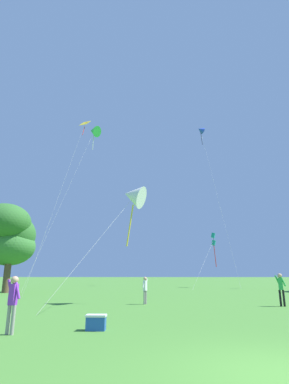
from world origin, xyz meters
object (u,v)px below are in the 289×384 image
Objects in this scene: kite_yellow_diamond at (82,132)px; person_in_blue_jacket at (13,299)px; person_child_small at (145,288)px; kite_green_small at (94,131)px; picnic_cooler at (96,322)px; kite_blue_delta at (201,130)px; person_with_spool at (281,286)px; kite_white_distant at (133,196)px; tree_left_oak at (9,235)px; kite_teal_box at (213,240)px.

kite_yellow_diamond reaches higher than person_in_blue_jacket.
person_child_small is (6.94, -11.60, -15.35)m from kite_yellow_diamond.
kite_green_small is 35.02m from picnic_cooler.
picnic_cooler is (-1.27, -8.31, -0.66)m from person_child_small.
kite_blue_delta is at bearing 31.74° from kite_green_small.
kite_green_small is 12.83× the size of person_with_spool.
picnic_cooler is at bearing -104.74° from kite_blue_delta.
person_child_small is 2.44× the size of picnic_cooler.
kite_white_distant is 16.19m from tree_left_oak.
kite_white_distant is at bearing -108.00° from kite_blue_delta.
person_child_small is at bearing -69.54° from kite_green_small.
person_with_spool is (14.11, -12.62, -15.23)m from kite_yellow_diamond.
person_with_spool is 7.24m from person_child_small.
kite_yellow_diamond is 2.46× the size of kite_teal_box.
picnic_cooler is at bearing -98.70° from person_child_small.
kite_yellow_diamond is at bearing 99.39° from person_in_blue_jacket.
tree_left_oak is at bearing 121.78° from picnic_cooler.
kite_blue_delta is 16.68× the size of person_in_blue_jacket.
kite_green_small is 24.65m from kite_white_distant.
kite_blue_delta is at bearing 75.26° from picnic_cooler.
kite_yellow_diamond is at bearing 119.18° from kite_white_distant.
kite_white_distant is at bearing -71.03° from kite_green_small.
kite_blue_delta is 35.99m from kite_white_distant.
person_child_small is at bearing 171.84° from person_with_spool.
kite_yellow_diamond is 16.08m from kite_white_distant.
tree_left_oak is (-21.88, -18.83, -19.94)m from kite_blue_delta.
tree_left_oak is at bearing 115.79° from person_in_blue_jacket.
kite_yellow_diamond is 20.45m from person_child_small.
kite_blue_delta is at bearing 49.11° from kite_yellow_diamond.
kite_teal_box is at bearing -91.37° from kite_blue_delta.
kite_white_distant is (6.19, -11.08, -9.88)m from kite_yellow_diamond.
kite_teal_box is at bearing 29.85° from tree_left_oak.
person_with_spool is 23.92m from tree_left_oak.
kite_white_distant is at bearing 86.65° from picnic_cooler.
kite_green_small is 31.85m from person_with_spool.
kite_green_small is 2.62× the size of tree_left_oak.
kite_blue_delta is 17.66× the size of person_child_small.
kite_yellow_diamond is at bearing -130.89° from kite_blue_delta.
kite_green_small is at bearing 110.46° from person_child_small.
person_with_spool is (14.53, -20.77, -19.29)m from kite_green_small.
kite_green_small reaches higher than kite_white_distant.
kite_green_small is 0.82× the size of kite_blue_delta.
kite_yellow_diamond is at bearing -142.90° from kite_teal_box.
kite_teal_box is at bearing 37.10° from kite_yellow_diamond.
kite_blue_delta reaches higher than person_in_blue_jacket.
kite_blue_delta is at bearing 73.62° from person_child_small.
tree_left_oak is 13.51× the size of picnic_cooler.
kite_green_small is 2.94× the size of kite_white_distant.
kite_teal_box is 1.00× the size of kite_white_distant.
tree_left_oak is at bearing 140.44° from person_child_small.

